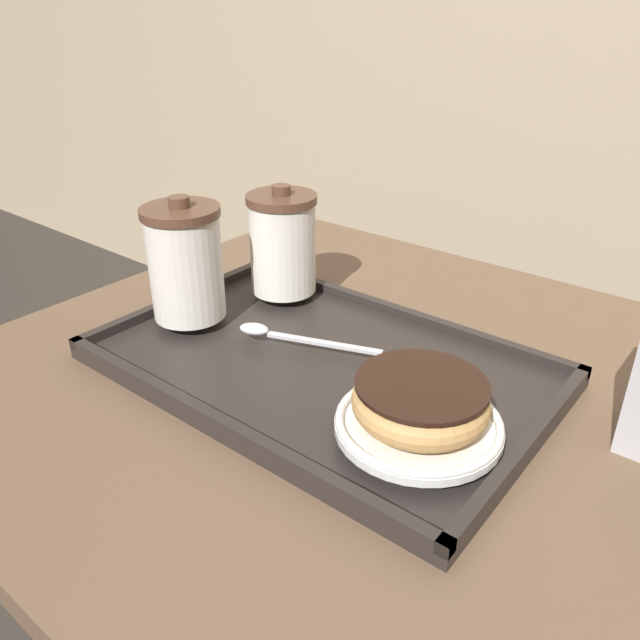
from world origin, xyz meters
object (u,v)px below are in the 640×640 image
object	(u,v)px
coffee_cup_rear	(283,243)
donut_chocolate_glazed	(420,400)
spoon	(277,333)
coffee_cup_front	(185,262)

from	to	relation	value
coffee_cup_rear	donut_chocolate_glazed	bearing A→B (deg)	-27.12
donut_chocolate_glazed	spoon	world-z (taller)	donut_chocolate_glazed
coffee_cup_front	coffee_cup_rear	world-z (taller)	coffee_cup_front
coffee_cup_front	coffee_cup_rear	size ratio (longest dim) A/B	1.05
coffee_cup_rear	donut_chocolate_glazed	distance (m)	0.33
coffee_cup_front	donut_chocolate_glazed	xyz separation A→B (m)	(0.33, -0.02, -0.04)
donut_chocolate_glazed	coffee_cup_rear	bearing A→B (deg)	152.88
spoon	donut_chocolate_glazed	bearing A→B (deg)	147.41
coffee_cup_front	coffee_cup_rear	bearing A→B (deg)	72.72
spoon	coffee_cup_rear	bearing A→B (deg)	-71.79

